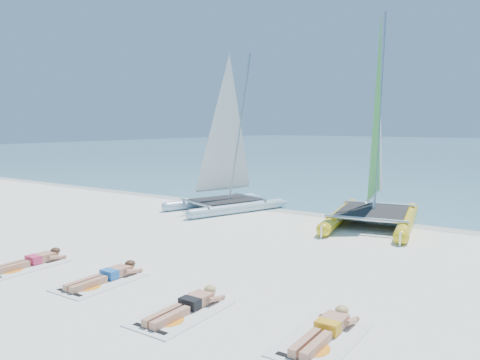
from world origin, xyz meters
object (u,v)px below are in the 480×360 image
object	(u,v)px
towel_a	(24,267)
sunbather_d	(326,328)
towel_c	(181,314)
towel_d	(321,340)
catamaran_blue	(226,161)
sunbather_b	(108,275)
sunbather_c	(188,304)
catamaran_yellow	(377,153)
towel_b	(101,282)
sunbather_a	(32,260)

from	to	relation	value
towel_a	sunbather_d	bearing A→B (deg)	4.76
towel_c	towel_d	distance (m)	2.44
catamaran_blue	sunbather_b	world-z (taller)	catamaran_blue
catamaran_blue	towel_a	bearing A→B (deg)	-66.61
sunbather_c	sunbather_d	distance (m)	2.44
catamaran_yellow	towel_b	distance (m)	9.94
towel_a	catamaran_yellow	bearing A→B (deg)	62.32
towel_a	towel_b	distance (m)	2.32
towel_b	sunbather_b	xyz separation A→B (m)	(0.00, 0.19, 0.11)
catamaran_blue	sunbather_d	world-z (taller)	catamaran_blue
catamaran_blue	sunbather_d	xyz separation A→B (m)	(7.62, -8.01, -1.74)
catamaran_blue	towel_a	world-z (taller)	catamaran_blue
sunbather_d	catamaran_blue	bearing A→B (deg)	133.58
towel_c	towel_a	bearing A→B (deg)	179.63
sunbather_a	towel_c	bearing A→B (deg)	-2.68
towel_c	sunbather_c	xyz separation A→B (m)	(-0.00, 0.19, 0.11)
sunbather_a	towel_c	xyz separation A→B (m)	(4.76, -0.22, -0.11)
catamaran_yellow	towel_a	bearing A→B (deg)	-128.11
catamaran_blue	sunbather_c	size ratio (longest dim) A/B	3.60
catamaran_yellow	sunbather_c	distance (m)	9.65
towel_a	towel_d	distance (m)	7.17
sunbather_b	sunbather_c	bearing A→B (deg)	-6.98
catamaran_yellow	towel_d	xyz separation A→B (m)	(2.15, -9.16, -2.28)
sunbather_a	sunbather_c	distance (m)	4.76
sunbather_a	towel_b	size ratio (longest dim) A/B	0.93
catamaran_yellow	towel_b	size ratio (longest dim) A/B	3.94
sunbather_a	sunbather_c	xyz separation A→B (m)	(4.76, -0.03, 0.00)
towel_a	sunbather_a	world-z (taller)	sunbather_a
towel_a	towel_b	xyz separation A→B (m)	(2.31, 0.27, 0.00)
sunbather_a	sunbather_b	size ratio (longest dim) A/B	1.00
catamaran_yellow	sunbather_a	size ratio (longest dim) A/B	4.22
catamaran_yellow	towel_a	world-z (taller)	catamaran_yellow
towel_d	sunbather_d	world-z (taller)	sunbather_d
towel_a	sunbather_c	bearing A→B (deg)	1.94
towel_b	towel_d	world-z (taller)	same
towel_d	sunbather_c	bearing A→B (deg)	-174.23
towel_a	sunbather_b	distance (m)	2.36
towel_a	sunbather_c	size ratio (longest dim) A/B	1.07
sunbather_a	towel_d	distance (m)	7.17
sunbather_c	sunbather_d	bearing A→B (deg)	10.26
catamaran_blue	towel_c	distance (m)	10.25
sunbather_a	sunbather_c	size ratio (longest dim) A/B	1.00
catamaran_yellow	sunbather_b	distance (m)	9.74
sunbather_a	towel_d	xyz separation A→B (m)	(7.16, 0.21, -0.11)
sunbather_b	sunbather_d	size ratio (longest dim) A/B	1.00
towel_a	sunbather_b	bearing A→B (deg)	11.30
catamaran_yellow	towel_d	distance (m)	9.68
sunbather_a	sunbather_b	xyz separation A→B (m)	(2.31, 0.27, 0.00)
sunbather_a	towel_a	bearing A→B (deg)	-90.00
towel_a	sunbather_a	size ratio (longest dim) A/B	1.07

